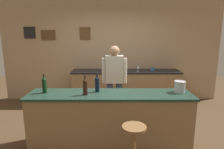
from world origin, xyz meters
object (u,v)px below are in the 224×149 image
(wine_bottle_b, at_px, (86,86))
(wine_glass_b, at_px, (139,67))
(wine_bottle_a, at_px, (45,85))
(coffee_mug, at_px, (153,69))
(wine_glass_a, at_px, (116,67))
(bar_stool, at_px, (134,141))
(ice_bucket, at_px, (180,86))
(wine_bottle_c, at_px, (98,84))
(bartender, at_px, (115,79))

(wine_bottle_b, xyz_separation_m, wine_glass_b, (1.10, 2.05, -0.05))
(wine_bottle_a, xyz_separation_m, coffee_mug, (2.14, 1.95, -0.11))
(wine_glass_b, bearing_deg, wine_glass_a, 174.57)
(wine_bottle_a, distance_m, wine_bottle_b, 0.68)
(bar_stool, xyz_separation_m, wine_bottle_b, (-0.70, 0.58, 0.60))
(wine_bottle_b, bearing_deg, ice_bucket, 5.21)
(wine_bottle_c, bearing_deg, wine_glass_b, 63.90)
(wine_bottle_b, bearing_deg, wine_bottle_a, 171.06)
(bar_stool, xyz_separation_m, wine_bottle_a, (-1.38, 0.68, 0.60))
(coffee_mug, bearing_deg, wine_bottle_a, -137.76)
(wine_bottle_c, height_order, wine_glass_a, wine_bottle_c)
(bartender, bearing_deg, bar_stool, -81.49)
(wine_glass_a, height_order, coffee_mug, wine_glass_a)
(wine_glass_b, bearing_deg, wine_bottle_a, -132.28)
(wine_bottle_b, bearing_deg, wine_glass_b, 61.87)
(ice_bucket, height_order, wine_glass_a, ice_bucket)
(wine_bottle_c, distance_m, coffee_mug, 2.29)
(bartender, xyz_separation_m, wine_bottle_b, (-0.47, -1.02, 0.12))
(bar_stool, distance_m, ice_bucket, 1.22)
(bar_stool, relative_size, ice_bucket, 3.62)
(wine_bottle_a, distance_m, wine_bottle_c, 0.85)
(bartender, distance_m, wine_glass_b, 1.21)
(wine_bottle_a, xyz_separation_m, ice_bucket, (2.19, 0.03, -0.04))
(bartender, relative_size, wine_glass_a, 10.45)
(wine_glass_a, relative_size, wine_glass_b, 1.00)
(bar_stool, xyz_separation_m, wine_bottle_c, (-0.53, 0.74, 0.60))
(ice_bucket, bearing_deg, wine_glass_a, 117.37)
(bartender, bearing_deg, coffee_mug, 45.71)
(bar_stool, height_order, ice_bucket, ice_bucket)
(bartender, height_order, wine_bottle_c, bartender)
(bartender, relative_size, wine_bottle_b, 5.29)
(bartender, height_order, ice_bucket, bartender)
(wine_bottle_a, distance_m, ice_bucket, 2.19)
(ice_bucket, relative_size, coffee_mug, 1.50)
(wine_bottle_a, xyz_separation_m, wine_glass_b, (1.77, 1.94, -0.05))
(coffee_mug, bearing_deg, wine_bottle_c, -124.55)
(bar_stool, bearing_deg, wine_glass_a, 94.34)
(wine_glass_a, distance_m, wine_glass_b, 0.60)
(bartender, relative_size, ice_bucket, 8.61)
(coffee_mug, bearing_deg, wine_bottle_b, -125.65)
(bartender, height_order, wine_bottle_b, bartender)
(wine_bottle_a, relative_size, wine_glass_b, 1.97)
(ice_bucket, height_order, wine_glass_b, ice_bucket)
(wine_bottle_b, distance_m, coffee_mug, 2.53)
(wine_bottle_c, height_order, ice_bucket, wine_bottle_c)
(wine_bottle_a, relative_size, ice_bucket, 1.63)
(bar_stool, xyz_separation_m, ice_bucket, (0.81, 0.72, 0.56))
(ice_bucket, xyz_separation_m, wine_glass_a, (-1.02, 1.97, -0.01))
(wine_bottle_b, bearing_deg, wine_bottle_c, 43.89)
(bar_stool, relative_size, wine_bottle_a, 2.22)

